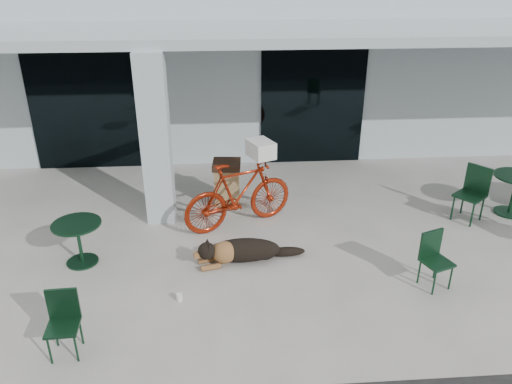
{
  "coord_description": "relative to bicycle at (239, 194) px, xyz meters",
  "views": [
    {
      "loc": [
        -0.33,
        -6.21,
        4.53
      ],
      "look_at": [
        0.21,
        1.21,
        1.0
      ],
      "focal_mm": 35.0,
      "sensor_mm": 36.0,
      "label": 1
    }
  ],
  "objects": [
    {
      "name": "bicycle",
      "position": [
        0.0,
        0.0,
        0.0
      ],
      "size": [
        2.19,
        1.41,
        1.28
      ],
      "primitive_type": "imported",
      "rotation": [
        0.0,
        0.0,
        1.99
      ],
      "color": "maroon",
      "rests_on": "ground"
    },
    {
      "name": "building",
      "position": [
        0.05,
        6.6,
        1.61
      ],
      "size": [
        22.0,
        7.0,
        4.5
      ],
      "primitive_type": "cube",
      "color": "#B2C1CA",
      "rests_on": "ground"
    },
    {
      "name": "cafe_table_near",
      "position": [
        -2.6,
        -1.06,
        -0.27
      ],
      "size": [
        0.84,
        0.84,
        0.73
      ],
      "primitive_type": null,
      "rotation": [
        0.0,
        0.0,
        0.08
      ],
      "color": "#123620",
      "rests_on": "ground"
    },
    {
      "name": "column",
      "position": [
        -1.45,
        0.4,
        0.92
      ],
      "size": [
        0.5,
        0.5,
        3.12
      ],
      "primitive_type": "cube",
      "color": "#B2C1CA",
      "rests_on": "ground"
    },
    {
      "name": "cafe_chair_far_b",
      "position": [
        4.29,
        -0.1,
        -0.12
      ],
      "size": [
        0.7,
        0.69,
        1.05
      ],
      "primitive_type": null,
      "rotation": [
        0.0,
        0.0,
        -0.91
      ],
      "color": "#123620",
      "rests_on": "ground"
    },
    {
      "name": "cafe_chair_far_a",
      "position": [
        2.85,
        -2.1,
        -0.2
      ],
      "size": [
        0.52,
        0.54,
        0.87
      ],
      "primitive_type": null,
      "rotation": [
        0.0,
        0.0,
        0.36
      ],
      "color": "#123620",
      "rests_on": "ground"
    },
    {
      "name": "cafe_chair_near",
      "position": [
        -2.29,
        -3.15,
        -0.21
      ],
      "size": [
        0.41,
        0.44,
        0.86
      ],
      "primitive_type": null,
      "rotation": [
        0.0,
        0.0,
        0.05
      ],
      "color": "#123620",
      "rests_on": "ground"
    },
    {
      "name": "trash_receptacle",
      "position": [
        -0.2,
        0.9,
        -0.18
      ],
      "size": [
        0.58,
        0.58,
        0.91
      ],
      "primitive_type": null,
      "rotation": [
        0.0,
        0.0,
        -0.08
      ],
      "color": "#94784D",
      "rests_on": "ground"
    },
    {
      "name": "ground",
      "position": [
        0.05,
        -1.9,
        -0.64
      ],
      "size": [
        80.0,
        80.0,
        0.0
      ],
      "primitive_type": "plane",
      "color": "#B5B1AA",
      "rests_on": "ground"
    },
    {
      "name": "overhang",
      "position": [
        0.05,
        1.7,
        2.57
      ],
      "size": [
        22.0,
        2.8,
        0.18
      ],
      "primitive_type": "cube",
      "color": "#B2C1CA",
      "rests_on": "column"
    },
    {
      "name": "dog",
      "position": [
        0.04,
        -1.2,
        -0.41
      ],
      "size": [
        1.42,
        0.76,
        0.45
      ],
      "primitive_type": null,
      "rotation": [
        0.0,
        0.0,
        0.24
      ],
      "color": "black",
      "rests_on": "ground"
    },
    {
      "name": "storefront_glass_right",
      "position": [
        1.85,
        3.08,
        0.71
      ],
      "size": [
        2.4,
        0.06,
        2.7
      ],
      "primitive_type": "cube",
      "color": "black",
      "rests_on": "ground"
    },
    {
      "name": "cup_near_dog",
      "position": [
        -0.96,
        -2.18,
        -0.58
      ],
      "size": [
        0.11,
        0.11,
        0.11
      ],
      "primitive_type": "cylinder",
      "rotation": [
        0.0,
        0.0,
        -0.27
      ],
      "color": "white",
      "rests_on": "ground"
    },
    {
      "name": "laundry_basket",
      "position": [
        0.41,
        0.18,
        0.79
      ],
      "size": [
        0.55,
        0.61,
        0.3
      ],
      "primitive_type": "cube",
      "rotation": [
        0.0,
        0.0,
        1.99
      ],
      "color": "white",
      "rests_on": "bicycle"
    },
    {
      "name": "storefront_glass_left",
      "position": [
        -3.15,
        3.08,
        0.71
      ],
      "size": [
        2.8,
        0.06,
        2.7
      ],
      "primitive_type": "cube",
      "color": "black",
      "rests_on": "ground"
    }
  ]
}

